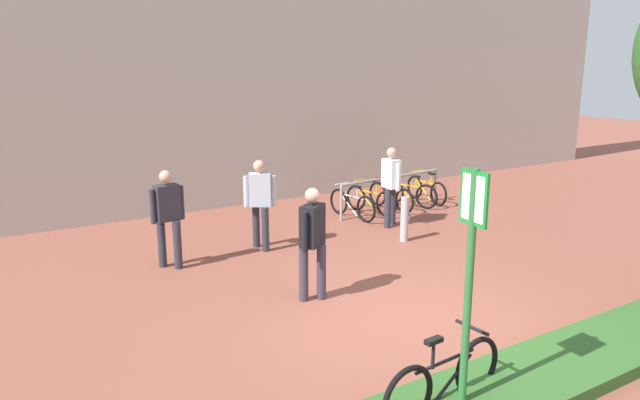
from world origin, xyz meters
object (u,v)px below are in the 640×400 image
at_px(person_suited_dark, 312,237).
at_px(person_casual_tan, 260,199).
at_px(bike_at_sign, 444,379).
at_px(bollard_steel, 404,219).
at_px(bike_rack_cluster, 391,196).
at_px(person_shirt_blue, 391,182).
at_px(person_suited_navy, 168,213).
at_px(parking_sign_post, 470,260).

bearing_deg(person_suited_dark, person_casual_tan, 80.60).
xyz_separation_m(bike_at_sign, bollard_steel, (3.44, 4.78, 0.10)).
bearing_deg(bike_at_sign, person_suited_dark, 83.72).
height_order(bike_rack_cluster, bollard_steel, bollard_steel).
distance_m(bike_at_sign, person_suited_dark, 3.27).
xyz_separation_m(person_shirt_blue, person_suited_dark, (-3.54, -2.61, 0.00)).
bearing_deg(person_casual_tan, person_suited_navy, -176.20).
bearing_deg(person_suited_dark, bike_rack_cluster, 40.03).
height_order(parking_sign_post, bike_at_sign, parking_sign_post).
bearing_deg(bike_at_sign, bollard_steel, 54.27).
xyz_separation_m(parking_sign_post, person_suited_navy, (-1.11, 5.87, -0.68)).
bearing_deg(bollard_steel, parking_sign_post, -124.10).
bearing_deg(person_suited_navy, person_suited_dark, -61.49).
relative_size(bike_at_sign, person_suited_navy, 0.98).
distance_m(bike_at_sign, person_shirt_blue, 7.01).
xyz_separation_m(bike_at_sign, bike_rack_cluster, (4.81, 6.93, -0.00)).
distance_m(person_suited_navy, person_suited_dark, 2.86).
height_order(bike_at_sign, person_suited_dark, person_suited_dark).
height_order(bike_at_sign, bike_rack_cluster, bike_at_sign).
relative_size(bike_at_sign, bike_rack_cluster, 0.53).
height_order(bollard_steel, person_casual_tan, person_casual_tan).
xyz_separation_m(parking_sign_post, person_suited_dark, (0.26, 3.35, -0.68)).
bearing_deg(parking_sign_post, bike_rack_cluster, 56.38).
height_order(person_casual_tan, person_suited_dark, same).
relative_size(person_casual_tan, person_suited_dark, 1.00).
bearing_deg(bollard_steel, person_shirt_blue, 66.20).
relative_size(person_suited_navy, person_casual_tan, 1.00).
xyz_separation_m(bike_at_sign, person_casual_tan, (0.79, 5.82, 0.63)).
xyz_separation_m(person_suited_navy, person_casual_tan, (1.80, 0.12, 0.00)).
height_order(person_casual_tan, person_shirt_blue, same).
distance_m(bike_rack_cluster, bollard_steel, 2.56).
bearing_deg(parking_sign_post, bollard_steel, 55.90).
bearing_deg(person_suited_navy, person_shirt_blue, 1.14).
xyz_separation_m(bollard_steel, person_casual_tan, (-2.65, 1.05, 0.53)).
relative_size(bike_rack_cluster, person_casual_tan, 1.86).
bearing_deg(person_casual_tan, bollard_steel, -21.52).
distance_m(person_casual_tan, person_shirt_blue, 3.10).
distance_m(parking_sign_post, person_suited_dark, 3.43).
bearing_deg(person_suited_dark, bollard_steel, 27.27).
distance_m(bollard_steel, person_shirt_blue, 1.24).
height_order(bike_rack_cluster, person_casual_tan, person_casual_tan).
bearing_deg(bollard_steel, person_casual_tan, 158.48).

